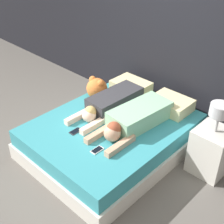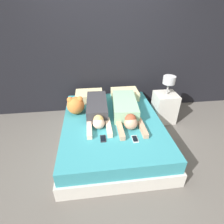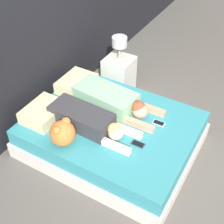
{
  "view_description": "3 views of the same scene",
  "coord_description": "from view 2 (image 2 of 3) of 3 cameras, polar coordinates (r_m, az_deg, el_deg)",
  "views": [
    {
      "loc": [
        2.15,
        -2.24,
        2.58
      ],
      "look_at": [
        0.0,
        0.0,
        0.56
      ],
      "focal_mm": 50.0,
      "sensor_mm": 36.0,
      "label": 1
    },
    {
      "loc": [
        -0.28,
        -2.24,
        1.95
      ],
      "look_at": [
        0.0,
        0.0,
        0.56
      ],
      "focal_mm": 28.0,
      "sensor_mm": 36.0,
      "label": 2
    },
    {
      "loc": [
        -2.36,
        -1.37,
        2.91
      ],
      "look_at": [
        0.0,
        0.0,
        0.56
      ],
      "focal_mm": 50.0,
      "sensor_mm": 36.0,
      "label": 3
    }
  ],
  "objects": [
    {
      "name": "ground_plane",
      "position": [
        2.99,
        -0.0,
        -9.26
      ],
      "size": [
        12.0,
        12.0,
        0.0
      ],
      "primitive_type": "plane",
      "color": "#5B5651"
    },
    {
      "name": "wall_back",
      "position": [
        3.46,
        -2.52,
        20.65
      ],
      "size": [
        12.0,
        0.06,
        2.6
      ],
      "color": "black",
      "rests_on": "ground_plane"
    },
    {
      "name": "bed",
      "position": [
        2.86,
        -0.0,
        -6.17
      ],
      "size": [
        1.56,
        1.98,
        0.41
      ],
      "color": "beige",
      "rests_on": "ground_plane"
    },
    {
      "name": "pillow_head_left",
      "position": [
        3.32,
        -7.44,
        5.17
      ],
      "size": [
        0.5,
        0.38,
        0.15
      ],
      "color": "beige",
      "rests_on": "bed"
    },
    {
      "name": "pillow_head_right",
      "position": [
        3.38,
        4.15,
        5.84
      ],
      "size": [
        0.5,
        0.38,
        0.15
      ],
      "color": "beige",
      "rests_on": "bed"
    },
    {
      "name": "person_left",
      "position": [
        2.83,
        -4.82,
        0.83
      ],
      "size": [
        0.35,
        1.09,
        0.21
      ],
      "color": "#333338",
      "rests_on": "bed"
    },
    {
      "name": "person_right",
      "position": [
        2.82,
        4.51,
        0.99
      ],
      "size": [
        0.45,
        1.14,
        0.22
      ],
      "color": "#8CBF99",
      "rests_on": "bed"
    },
    {
      "name": "cell_phone_left",
      "position": [
        2.38,
        -2.94,
        -8.67
      ],
      "size": [
        0.08,
        0.14,
        0.01
      ],
      "color": "#2D2D33",
      "rests_on": "bed"
    },
    {
      "name": "cell_phone_right",
      "position": [
        2.39,
        7.5,
        -8.71
      ],
      "size": [
        0.08,
        0.14,
        0.01
      ],
      "color": "silver",
      "rests_on": "bed"
    },
    {
      "name": "plush_toy",
      "position": [
        2.9,
        -11.79,
        2.24
      ],
      "size": [
        0.28,
        0.28,
        0.3
      ],
      "color": "orange",
      "rests_on": "bed"
    },
    {
      "name": "nightstand",
      "position": [
        3.47,
        16.8,
        2.02
      ],
      "size": [
        0.4,
        0.4,
        0.9
      ],
      "color": "beige",
      "rests_on": "ground_plane"
    }
  ]
}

